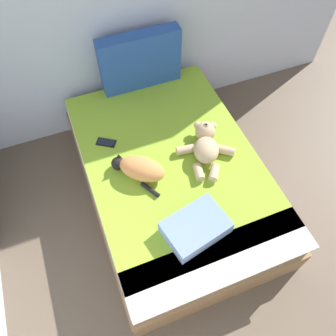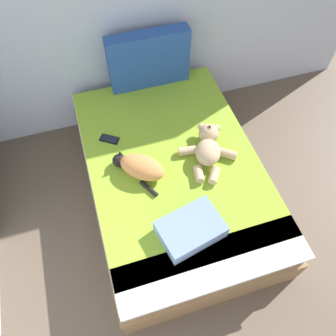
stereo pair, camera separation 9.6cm
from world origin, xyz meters
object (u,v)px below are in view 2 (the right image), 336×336
(patterned_cushion, at_px, (149,60))
(throw_pillow, at_px, (191,229))
(cell_phone, at_px, (109,139))
(cat, at_px, (140,167))
(teddy_bear, at_px, (208,147))
(bed, at_px, (173,178))

(patterned_cushion, height_order, throw_pillow, patterned_cushion)
(patterned_cushion, distance_m, cell_phone, 0.76)
(cat, height_order, teddy_bear, teddy_bear)
(teddy_bear, xyz_separation_m, throw_pillow, (-0.34, -0.57, -0.02))
(bed, bearing_deg, patterned_cushion, 85.93)
(bed, height_order, teddy_bear, teddy_bear)
(cat, bearing_deg, teddy_bear, 1.89)
(teddy_bear, distance_m, cell_phone, 0.77)
(bed, height_order, cell_phone, cell_phone)
(patterned_cushion, distance_m, teddy_bear, 0.93)
(cat, xyz_separation_m, teddy_bear, (0.53, 0.02, -0.00))
(cat, bearing_deg, patterned_cushion, 70.24)
(teddy_bear, bearing_deg, bed, 179.15)
(cat, xyz_separation_m, cell_phone, (-0.15, 0.37, -0.07))
(cat, height_order, cell_phone, cat)
(bed, xyz_separation_m, patterned_cushion, (0.06, 0.89, 0.49))
(cat, relative_size, cell_phone, 2.52)
(patterned_cushion, height_order, cell_phone, patterned_cushion)
(cell_phone, bearing_deg, bed, -39.83)
(bed, xyz_separation_m, teddy_bear, (0.27, -0.00, 0.31))
(cat, height_order, throw_pillow, cat)
(patterned_cushion, relative_size, cell_phone, 4.20)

